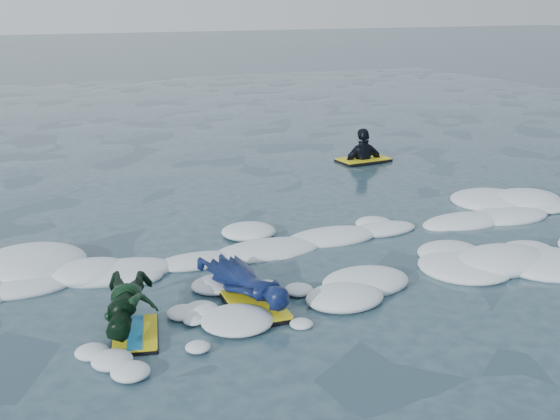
{
  "coord_description": "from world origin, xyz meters",
  "views": [
    {
      "loc": [
        -3.53,
        -6.03,
        2.98
      ],
      "look_at": [
        -0.19,
        1.6,
        0.46
      ],
      "focal_mm": 45.0,
      "sensor_mm": 36.0,
      "label": 1
    }
  ],
  "objects": [
    {
      "name": "ground",
      "position": [
        0.0,
        0.0,
        0.0
      ],
      "size": [
        120.0,
        120.0,
        0.0
      ],
      "primitive_type": "plane",
      "color": "#172B39",
      "rests_on": "ground"
    },
    {
      "name": "prone_woman_unit",
      "position": [
        -1.18,
        0.19,
        0.19
      ],
      "size": [
        0.78,
        1.49,
        0.36
      ],
      "rotation": [
        0.0,
        0.0,
        1.51
      ],
      "color": "black",
      "rests_on": "ground"
    },
    {
      "name": "foam_band",
      "position": [
        0.0,
        1.03,
        0.0
      ],
      "size": [
        12.0,
        3.1,
        0.3
      ],
      "primitive_type": null,
      "color": "white",
      "rests_on": "ground"
    },
    {
      "name": "prone_child_unit",
      "position": [
        -2.42,
        0.0,
        0.22
      ],
      "size": [
        0.89,
        1.24,
        0.44
      ],
      "rotation": [
        0.0,
        0.0,
        1.33
      ],
      "color": "black",
      "rests_on": "ground"
    },
    {
      "name": "waiting_rider_unit",
      "position": [
        3.13,
        5.25,
        -0.09
      ],
      "size": [
        1.04,
        0.62,
        1.5
      ],
      "rotation": [
        0.0,
        0.0,
        0.08
      ],
      "color": "black",
      "rests_on": "ground"
    }
  ]
}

